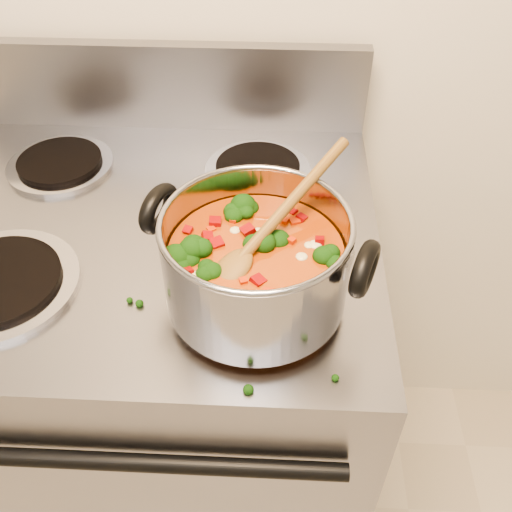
# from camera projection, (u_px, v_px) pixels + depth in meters

# --- Properties ---
(electric_range) EXTENTS (0.73, 0.66, 1.08)m
(electric_range) POSITION_uv_depth(u_px,v_px,m) (172.00, 386.00, 1.21)
(electric_range) COLOR gray
(electric_range) RESTS_ON ground
(stockpot) EXTENTS (0.30, 0.24, 0.14)m
(stockpot) POSITION_uv_depth(u_px,v_px,m) (256.00, 263.00, 0.72)
(stockpot) COLOR gray
(stockpot) RESTS_ON electric_range
(wooden_spoon) EXTENTS (0.18, 0.22, 0.10)m
(wooden_spoon) POSITION_uv_depth(u_px,v_px,m) (263.00, 234.00, 0.69)
(wooden_spoon) COLOR brown
(wooden_spoon) RESTS_ON stockpot
(cooktop_crumbs) EXTENTS (0.27, 0.30, 0.01)m
(cooktop_crumbs) POSITION_uv_depth(u_px,v_px,m) (264.00, 278.00, 0.80)
(cooktop_crumbs) COLOR black
(cooktop_crumbs) RESTS_ON electric_range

